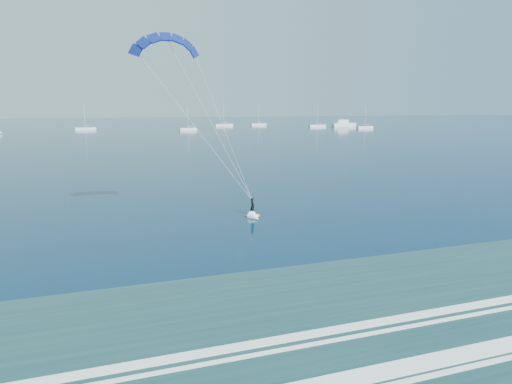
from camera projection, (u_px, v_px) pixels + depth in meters
The scene contains 8 objects.
kitesurfer_rig at pixel (212, 125), 42.68m from camera, with size 13.61×5.69×18.46m.
motor_yacht at pixel (343, 124), 251.26m from camera, with size 13.50×3.60×5.78m.
sailboat_2 at pixel (85, 129), 215.06m from camera, with size 8.86×2.40×11.92m.
sailboat_3 at pixel (188, 129), 210.99m from camera, with size 7.64×2.40×10.75m.
sailboat_4 at pixel (224, 125), 256.48m from camera, with size 9.94×2.40×13.35m.
sailboat_5 at pixel (317, 126), 246.18m from camera, with size 9.44×2.40×12.78m.
sailboat_6 at pixel (365, 127), 229.47m from camera, with size 8.57×2.40×11.63m.
sailboat_7 at pixel (258, 124), 265.10m from camera, with size 8.96×2.40×11.45m.
Camera 1 is at (-11.77, -9.64, 11.35)m, focal length 32.00 mm.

